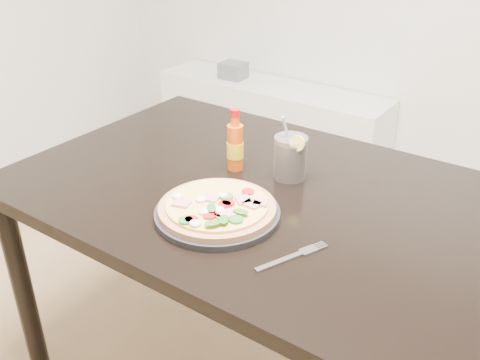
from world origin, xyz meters
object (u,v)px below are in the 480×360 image
Objects in this scene: fork at (294,256)px; dining_table at (265,215)px; media_console at (270,125)px; plate at (217,213)px; hot_sauce_bottle at (235,146)px; pizza at (217,207)px; cola_cup at (290,158)px.

dining_table is at bearing 157.54° from fork.
media_console is at bearing 121.46° from dining_table.
plate is at bearing -62.15° from media_console.
hot_sauce_bottle is at bearing -61.83° from media_console.
pizza is 1.59× the size of cola_cup.
dining_table is 1.00× the size of media_console.
fork is (0.22, -0.22, 0.09)m from dining_table.
plate reaches higher than dining_table.
cola_cup is at bearing 82.50° from pizza.
media_console is (-0.74, 1.39, -0.57)m from hot_sauce_bottle.
media_console is at bearing 117.87° from pizza.
fork is at bearing -56.56° from media_console.
fork is 2.06m from media_console.
pizza is 1.62× the size of fork.
plate is (-0.02, -0.18, 0.09)m from dining_table.
pizza is 1.59× the size of hot_sauce_bottle.
hot_sauce_bottle is 0.13× the size of media_console.
pizza reaches higher than media_console.
media_console is at bearing 117.85° from plate.
dining_table is 0.17m from cola_cup.
cola_cup is at bearing 145.25° from fork.
plate is at bearing -166.04° from fork.
cola_cup reaches higher than media_console.
fork is (0.20, -0.32, -0.05)m from cola_cup.
hot_sauce_bottle is 1.00× the size of cola_cup.
hot_sauce_bottle is at bearing 158.80° from dining_table.
media_console is (-1.10, 1.67, -0.50)m from fork.
plate is at bearing 130.60° from pizza.
hot_sauce_bottle is 0.16m from cola_cup.
pizza is 0.24m from fork.
cola_cup is (0.16, 0.05, -0.01)m from hot_sauce_bottle.
dining_table is 1.74m from media_console.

